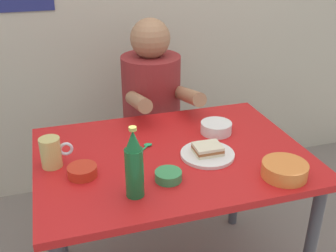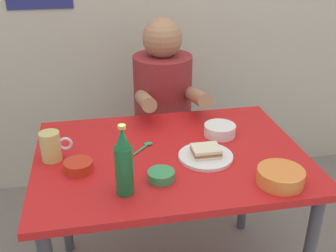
{
  "view_description": "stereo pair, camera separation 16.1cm",
  "coord_description": "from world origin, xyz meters",
  "px_view_note": "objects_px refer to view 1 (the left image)",
  "views": [
    {
      "loc": [
        -0.44,
        -1.38,
        1.56
      ],
      "look_at": [
        0.0,
        0.05,
        0.84
      ],
      "focal_mm": 43.09,
      "sensor_mm": 36.0,
      "label": 1
    },
    {
      "loc": [
        -0.28,
        -1.42,
        1.56
      ],
      "look_at": [
        0.0,
        0.05,
        0.84
      ],
      "focal_mm": 43.09,
      "sensor_mm": 36.0,
      "label": 2
    }
  ],
  "objects_px": {
    "dining_table": "(171,172)",
    "beer_bottle": "(134,166)",
    "person_seated": "(152,93)",
    "sandwich": "(208,149)",
    "plate_orange": "(207,154)",
    "dip_bowl_green": "(168,175)",
    "beer_mug": "(51,152)",
    "stool": "(153,158)"
  },
  "relations": [
    {
      "from": "dining_table",
      "to": "person_seated",
      "type": "height_order",
      "value": "person_seated"
    },
    {
      "from": "stool",
      "to": "beer_bottle",
      "type": "distance_m",
      "value": 1.05
    },
    {
      "from": "stool",
      "to": "plate_orange",
      "type": "bearing_deg",
      "value": -85.77
    },
    {
      "from": "person_seated",
      "to": "beer_mug",
      "type": "distance_m",
      "value": 0.8
    },
    {
      "from": "stool",
      "to": "plate_orange",
      "type": "height_order",
      "value": "plate_orange"
    },
    {
      "from": "person_seated",
      "to": "beer_mug",
      "type": "xyz_separation_m",
      "value": [
        -0.55,
        -0.58,
        0.03
      ]
    },
    {
      "from": "plate_orange",
      "to": "dip_bowl_green",
      "type": "relative_size",
      "value": 2.2
    },
    {
      "from": "dining_table",
      "to": "beer_mug",
      "type": "xyz_separation_m",
      "value": [
        -0.47,
        0.04,
        0.15
      ]
    },
    {
      "from": "sandwich",
      "to": "beer_bottle",
      "type": "height_order",
      "value": "beer_bottle"
    },
    {
      "from": "plate_orange",
      "to": "beer_mug",
      "type": "distance_m",
      "value": 0.61
    },
    {
      "from": "plate_orange",
      "to": "beer_bottle",
      "type": "height_order",
      "value": "beer_bottle"
    },
    {
      "from": "dining_table",
      "to": "dip_bowl_green",
      "type": "xyz_separation_m",
      "value": [
        -0.07,
        -0.19,
        0.11
      ]
    },
    {
      "from": "dining_table",
      "to": "person_seated",
      "type": "bearing_deg",
      "value": 82.56
    },
    {
      "from": "plate_orange",
      "to": "sandwich",
      "type": "bearing_deg",
      "value": 0.0
    },
    {
      "from": "stool",
      "to": "beer_mug",
      "type": "relative_size",
      "value": 3.57
    },
    {
      "from": "plate_orange",
      "to": "dip_bowl_green",
      "type": "distance_m",
      "value": 0.24
    },
    {
      "from": "stool",
      "to": "sandwich",
      "type": "xyz_separation_m",
      "value": [
        0.05,
        -0.7,
        0.42
      ]
    },
    {
      "from": "sandwich",
      "to": "beer_mug",
      "type": "distance_m",
      "value": 0.61
    },
    {
      "from": "sandwich",
      "to": "dining_table",
      "type": "bearing_deg",
      "value": 153.42
    },
    {
      "from": "stool",
      "to": "dip_bowl_green",
      "type": "height_order",
      "value": "dip_bowl_green"
    },
    {
      "from": "stool",
      "to": "beer_bottle",
      "type": "height_order",
      "value": "beer_bottle"
    },
    {
      "from": "dip_bowl_green",
      "to": "stool",
      "type": "bearing_deg",
      "value": 79.47
    },
    {
      "from": "dining_table",
      "to": "beer_bottle",
      "type": "relative_size",
      "value": 4.2
    },
    {
      "from": "sandwich",
      "to": "beer_bottle",
      "type": "bearing_deg",
      "value": -152.41
    },
    {
      "from": "beer_mug",
      "to": "beer_bottle",
      "type": "distance_m",
      "value": 0.39
    },
    {
      "from": "dining_table",
      "to": "sandwich",
      "type": "distance_m",
      "value": 0.19
    },
    {
      "from": "stool",
      "to": "dip_bowl_green",
      "type": "xyz_separation_m",
      "value": [
        -0.15,
        -0.82,
        0.41
      ]
    },
    {
      "from": "sandwich",
      "to": "dip_bowl_green",
      "type": "distance_m",
      "value": 0.24
    },
    {
      "from": "plate_orange",
      "to": "dip_bowl_green",
      "type": "xyz_separation_m",
      "value": [
        -0.2,
        -0.12,
        0.01
      ]
    },
    {
      "from": "sandwich",
      "to": "beer_mug",
      "type": "bearing_deg",
      "value": 170.26
    },
    {
      "from": "stool",
      "to": "person_seated",
      "type": "xyz_separation_m",
      "value": [
        -0.0,
        -0.01,
        0.42
      ]
    },
    {
      "from": "beer_mug",
      "to": "dip_bowl_green",
      "type": "distance_m",
      "value": 0.46
    },
    {
      "from": "beer_mug",
      "to": "dip_bowl_green",
      "type": "xyz_separation_m",
      "value": [
        0.4,
        -0.23,
        -0.04
      ]
    },
    {
      "from": "stool",
      "to": "person_seated",
      "type": "height_order",
      "value": "person_seated"
    },
    {
      "from": "sandwich",
      "to": "beer_mug",
      "type": "height_order",
      "value": "beer_mug"
    },
    {
      "from": "person_seated",
      "to": "sandwich",
      "type": "relative_size",
      "value": 6.54
    },
    {
      "from": "person_seated",
      "to": "plate_orange",
      "type": "xyz_separation_m",
      "value": [
        0.05,
        -0.68,
        -0.02
      ]
    },
    {
      "from": "person_seated",
      "to": "dip_bowl_green",
      "type": "relative_size",
      "value": 7.2
    },
    {
      "from": "plate_orange",
      "to": "sandwich",
      "type": "xyz_separation_m",
      "value": [
        0.0,
        0.0,
        0.02
      ]
    },
    {
      "from": "stool",
      "to": "sandwich",
      "type": "distance_m",
      "value": 0.82
    },
    {
      "from": "person_seated",
      "to": "sandwich",
      "type": "distance_m",
      "value": 0.69
    },
    {
      "from": "person_seated",
      "to": "beer_bottle",
      "type": "bearing_deg",
      "value": -108.51
    }
  ]
}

